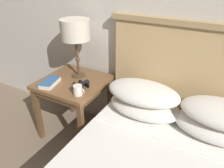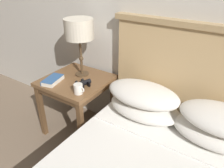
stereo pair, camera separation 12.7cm
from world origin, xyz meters
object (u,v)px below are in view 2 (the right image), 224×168
object	(u,v)px
nightstand	(77,86)
book_on_nightstand	(53,80)
table_lamp	(79,30)
binoculars_pair	(83,83)
coffee_mug	(78,89)

from	to	relation	value
nightstand	book_on_nightstand	size ratio (longest dim) A/B	2.58
table_lamp	binoculars_pair	distance (m)	0.47
nightstand	coffee_mug	world-z (taller)	coffee_mug
nightstand	coffee_mug	size ratio (longest dim) A/B	5.79
nightstand	binoculars_pair	size ratio (longest dim) A/B	3.62
nightstand	table_lamp	size ratio (longest dim) A/B	1.11
table_lamp	book_on_nightstand	bearing A→B (deg)	-115.23
nightstand	table_lamp	world-z (taller)	table_lamp
book_on_nightstand	table_lamp	bearing A→B (deg)	64.77
coffee_mug	nightstand	bearing A→B (deg)	136.83
table_lamp	book_on_nightstand	xyz separation A→B (m)	(-0.13, -0.27, -0.42)
table_lamp	book_on_nightstand	world-z (taller)	table_lamp
book_on_nightstand	coffee_mug	bearing A→B (deg)	-3.82
nightstand	table_lamp	bearing A→B (deg)	94.92
book_on_nightstand	binoculars_pair	size ratio (longest dim) A/B	1.40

